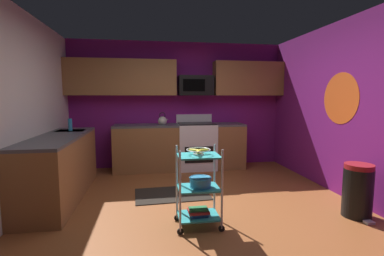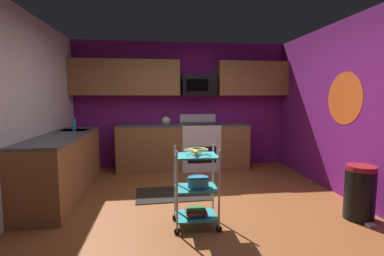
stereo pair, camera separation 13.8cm
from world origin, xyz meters
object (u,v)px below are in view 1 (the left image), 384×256
object	(u,v)px
rolling_cart	(198,188)
trash_can	(358,191)
book_stack	(198,212)
mixing_bowl_large	(200,182)
kettle	(162,121)
oven_range	(196,145)
dish_soap_bottle	(70,125)
microwave	(195,86)
fruit_bowl	(199,151)

from	to	relation	value
rolling_cart	trash_can	xyz separation A→B (m)	(1.98, -0.05, -0.12)
rolling_cart	book_stack	world-z (taller)	rolling_cart
mixing_bowl_large	kettle	size ratio (longest dim) A/B	0.95
oven_range	mixing_bowl_large	distance (m)	2.60
oven_range	rolling_cart	bearing A→B (deg)	-99.26
dish_soap_bottle	kettle	bearing A→B (deg)	27.22
oven_range	trash_can	size ratio (longest dim) A/B	1.67
rolling_cart	dish_soap_bottle	size ratio (longest dim) A/B	4.57
microwave	book_stack	bearing A→B (deg)	-98.90
oven_range	fruit_bowl	distance (m)	2.64
fruit_bowl	trash_can	bearing A→B (deg)	-1.38
microwave	fruit_bowl	bearing A→B (deg)	-98.90
mixing_bowl_large	dish_soap_bottle	bearing A→B (deg)	135.90
microwave	trash_can	bearing A→B (deg)	-60.16
dish_soap_bottle	trash_can	world-z (taller)	dish_soap_bottle
mixing_bowl_large	trash_can	xyz separation A→B (m)	(1.96, -0.05, -0.19)
mixing_bowl_large	dish_soap_bottle	distance (m)	2.60
oven_range	fruit_bowl	world-z (taller)	oven_range
oven_range	mixing_bowl_large	bearing A→B (deg)	-98.78
microwave	dish_soap_bottle	bearing A→B (deg)	-157.97
kettle	dish_soap_bottle	xyz separation A→B (m)	(-1.54, -0.79, 0.02)
oven_range	book_stack	size ratio (longest dim) A/B	4.67
microwave	oven_range	bearing A→B (deg)	-89.74
rolling_cart	mixing_bowl_large	xyz separation A→B (m)	(0.02, -0.00, 0.07)
mixing_bowl_large	trash_can	distance (m)	1.97
book_stack	kettle	bearing A→B (deg)	95.94
trash_can	rolling_cart	bearing A→B (deg)	178.62
oven_range	fruit_bowl	xyz separation A→B (m)	(-0.42, -2.57, 0.40)
oven_range	trash_can	world-z (taller)	oven_range
kettle	rolling_cart	bearing A→B (deg)	-84.06
oven_range	microwave	xyz separation A→B (m)	(-0.00, 0.10, 1.22)
oven_range	kettle	size ratio (longest dim) A/B	4.17
book_stack	kettle	distance (m)	2.71
rolling_cart	book_stack	bearing A→B (deg)	180.00
rolling_cart	kettle	distance (m)	2.64
dish_soap_bottle	trash_can	size ratio (longest dim) A/B	0.30
fruit_bowl	dish_soap_bottle	xyz separation A→B (m)	(-1.81, 1.78, 0.14)
oven_range	fruit_bowl	bearing A→B (deg)	-99.26
oven_range	dish_soap_bottle	xyz separation A→B (m)	(-2.23, -0.80, 0.54)
kettle	trash_can	size ratio (longest dim) A/B	0.40
microwave	fruit_bowl	size ratio (longest dim) A/B	2.57
mixing_bowl_large	kettle	distance (m)	2.63
oven_range	mixing_bowl_large	xyz separation A→B (m)	(-0.40, -2.57, 0.04)
oven_range	trash_can	distance (m)	3.05
trash_can	oven_range	bearing A→B (deg)	120.81
mixing_bowl_large	book_stack	world-z (taller)	mixing_bowl_large
microwave	rolling_cart	bearing A→B (deg)	-98.90
rolling_cart	mixing_bowl_large	size ratio (longest dim) A/B	3.63
kettle	microwave	bearing A→B (deg)	8.98
kettle	trash_can	distance (m)	3.51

